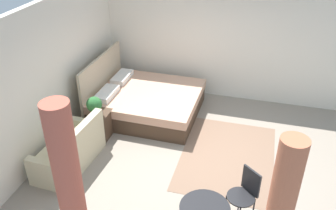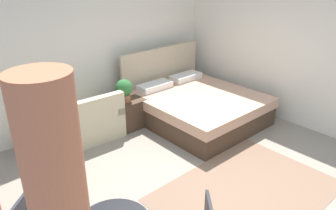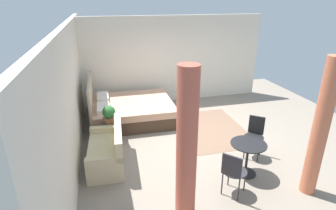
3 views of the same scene
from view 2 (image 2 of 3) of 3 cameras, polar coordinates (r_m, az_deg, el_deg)
The scene contains 8 objects.
ground_plane at distance 4.71m, azimuth 7.53°, elevation -14.22°, with size 8.50×9.00×0.02m, color gray.
wall_back at distance 6.25m, azimuth -13.32°, elevation 9.38°, with size 8.50×0.12×2.78m, color silver.
wall_right at distance 6.30m, azimuth 24.94°, elevation 7.93°, with size 0.12×6.00×2.78m, color silver.
area_rug at distance 4.72m, azimuth 13.59°, elevation -14.47°, with size 2.41×1.73×0.01m, color #7F604C.
bed at distance 6.41m, azimuth 4.82°, elevation -0.03°, with size 2.03×2.28×1.26m.
couch at distance 5.78m, azimuth -15.16°, elevation -3.71°, with size 1.50×0.79×0.84m.
nightstand at distance 6.13m, azimuth -6.48°, elevation -1.55°, with size 0.51×0.38×0.55m.
potted_plant at distance 5.90m, azimuth -7.68°, elevation 2.70°, with size 0.31×0.31×0.42m.
Camera 2 is at (-2.92, -2.32, 2.87)m, focal length 34.93 mm.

